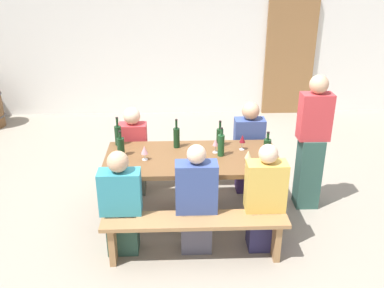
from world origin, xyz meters
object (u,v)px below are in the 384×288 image
wine_glass_0 (248,155)px  wine_glass_2 (215,143)px  wooden_door (290,58)px  seated_guest_far_1 (248,149)px  wine_bottle_1 (177,137)px  seated_guest_far_0 (134,153)px  wine_bottle_2 (267,149)px  bench_near (195,227)px  seated_guest_near_2 (265,201)px  bench_far (190,160)px  wine_bottle_4 (220,137)px  seated_guest_near_0 (121,206)px  standing_host (312,145)px  wine_bottle_5 (121,146)px  tasting_table (192,163)px  wine_glass_1 (242,139)px  seated_guest_near_1 (196,202)px  wine_glass_3 (144,150)px  wine_bottle_0 (118,135)px  wine_bottle_3 (221,145)px

wine_glass_0 → wine_glass_2: bearing=134.4°
wooden_door → seated_guest_far_1: (-1.20, -2.92, -0.49)m
wine_bottle_1 → seated_guest_far_0: 0.70m
wine_bottle_2 → seated_guest_far_1: (-0.07, 0.69, -0.31)m
wooden_door → bench_near: wooden_door is taller
seated_guest_near_2 → bench_far: bearing=27.4°
wine_bottle_4 → seated_guest_near_0: size_ratio=0.28×
wine_glass_2 → seated_guest_near_0: seated_guest_near_0 is taller
seated_guest_near_0 → seated_guest_far_1: seated_guest_far_1 is taller
wooden_door → wine_bottle_1: 3.86m
wine_glass_2 → wine_bottle_4: bearing=70.2°
seated_guest_near_2 → seated_guest_far_0: seated_guest_near_2 is taller
wine_bottle_4 → seated_guest_near_0: 1.40m
wine_glass_2 → standing_host: size_ratio=0.10×
wine_bottle_5 → bench_near: bearing=-46.3°
tasting_table → seated_guest_far_1: (0.72, 0.59, -0.11)m
wine_bottle_2 → wine_glass_0: size_ratio=1.96×
tasting_table → seated_guest_near_0: seated_guest_near_0 is taller
wooden_door → wine_glass_1: (-1.35, -3.34, -0.17)m
seated_guest_near_1 → seated_guest_near_2: 0.67m
wine_glass_0 → wine_glass_3: bearing=171.5°
tasting_table → wine_bottle_2: (0.79, -0.10, 0.20)m
wine_bottle_0 → bench_far: bearing=24.8°
seated_guest_near_2 → wine_bottle_4: bearing=22.6°
wine_glass_2 → seated_guest_near_0: size_ratio=0.15×
wooden_door → wine_bottle_5: 4.37m
wine_glass_0 → bench_near: bearing=-137.5°
seated_guest_near_2 → seated_guest_far_0: size_ratio=1.02×
wine_bottle_3 → seated_guest_near_2: bearing=-58.4°
wine_glass_0 → standing_host: (0.79, 0.41, -0.09)m
wine_bottle_0 → wine_bottle_2: size_ratio=1.05×
wine_bottle_4 → seated_guest_near_2: bearing=-67.4°
wine_bottle_5 → seated_guest_far_1: 1.60m
wine_bottle_5 → wooden_door: bearing=52.1°
seated_guest_near_2 → standing_host: size_ratio=0.72×
wine_bottle_5 → seated_guest_near_0: (0.06, -0.65, -0.34)m
wine_bottle_0 → wine_bottle_5: (0.06, -0.30, -0.01)m
seated_guest_near_1 → seated_guest_near_2: (0.67, 0.00, -0.00)m
standing_host → wine_bottle_5: bearing=3.6°
tasting_table → wine_glass_3: size_ratio=11.68×
wine_glass_2 → standing_host: (1.10, 0.10, -0.09)m
wine_bottle_2 → wine_bottle_4: 0.60m
wine_glass_2 → seated_guest_near_2: 0.88m
wine_bottle_2 → wine_bottle_5: (-1.55, 0.16, -0.01)m
wine_bottle_1 → wine_bottle_5: (-0.60, -0.20, -0.02)m
bench_near → standing_host: bearing=34.5°
bench_far → wine_bottle_2: size_ratio=5.60×
seated_guest_near_0 → seated_guest_near_1: bearing=-90.0°
wine_bottle_2 → wine_bottle_5: size_ratio=1.11×
wine_bottle_1 → wine_bottle_4: size_ratio=1.11×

